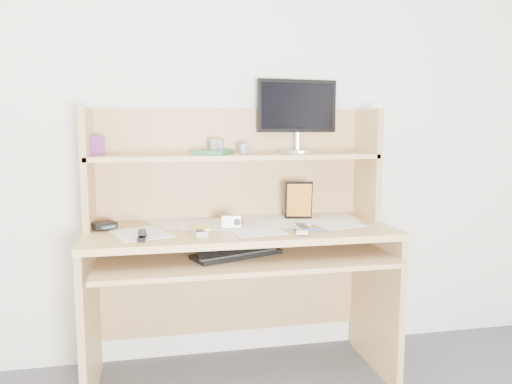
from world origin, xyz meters
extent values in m
cube|color=silver|center=(0.00, 1.80, 1.25)|extent=(3.60, 0.04, 2.50)
cube|color=tan|center=(0.00, 1.48, 0.73)|extent=(1.40, 0.60, 0.03)
cube|color=tan|center=(-0.68, 1.48, 0.36)|extent=(0.03, 0.56, 0.72)
cube|color=tan|center=(0.68, 1.48, 0.36)|extent=(0.03, 0.56, 0.72)
cube|color=tan|center=(0.00, 1.77, 0.34)|extent=(1.34, 0.02, 0.41)
cube|color=tan|center=(0.00, 1.36, 0.64)|extent=(1.28, 0.55, 0.02)
cube|color=tan|center=(0.00, 1.77, 1.02)|extent=(1.40, 0.02, 0.55)
cube|color=tan|center=(-0.68, 1.63, 1.02)|extent=(0.03, 0.30, 0.55)
cube|color=tan|center=(0.68, 1.63, 1.02)|extent=(0.03, 0.30, 0.55)
cube|color=tan|center=(0.00, 1.63, 1.07)|extent=(1.38, 0.30, 0.02)
cube|color=white|center=(0.00, 1.48, 0.75)|extent=(1.32, 0.54, 0.01)
cube|color=black|center=(-0.04, 1.34, 0.66)|extent=(0.42, 0.27, 0.02)
cube|color=black|center=(-0.04, 1.34, 0.67)|extent=(0.39, 0.26, 0.01)
cube|color=#A8A7A2|center=(0.25, 1.32, 0.77)|extent=(0.10, 0.19, 0.02)
cube|color=silver|center=(-0.20, 1.33, 0.77)|extent=(0.07, 0.10, 0.02)
cube|color=black|center=(-0.44, 1.31, 0.77)|extent=(0.04, 0.12, 0.04)
cube|color=black|center=(-0.62, 1.56, 0.77)|extent=(0.13, 0.13, 0.03)
cube|color=#FFE343|center=(-0.19, 1.46, 0.76)|extent=(0.09, 0.09, 0.01)
cube|color=silver|center=(-0.05, 1.46, 0.78)|extent=(0.09, 0.05, 0.05)
cube|color=black|center=(0.31, 1.60, 0.85)|extent=(0.14, 0.04, 0.19)
cylinder|color=blue|center=(0.28, 1.31, 0.76)|extent=(0.14, 0.02, 0.01)
cube|color=maroon|center=(-0.64, 1.64, 1.13)|extent=(0.07, 0.04, 0.09)
cube|color=#34824E|center=(-0.10, 1.63, 1.09)|extent=(0.21, 0.23, 0.02)
cylinder|color=black|center=(0.06, 1.65, 1.11)|extent=(0.05, 0.05, 0.06)
cylinder|color=white|center=(-0.10, 1.66, 1.12)|extent=(0.05, 0.05, 0.07)
cylinder|color=black|center=(0.04, 1.63, 1.11)|extent=(0.05, 0.05, 0.05)
cylinder|color=white|center=(-0.07, 1.67, 1.12)|extent=(0.05, 0.05, 0.07)
cylinder|color=silver|center=(0.34, 1.72, 1.09)|extent=(0.21, 0.21, 0.01)
cylinder|color=silver|center=(0.34, 1.72, 1.14)|extent=(0.04, 0.04, 0.09)
cube|color=black|center=(0.34, 1.74, 1.32)|extent=(0.43, 0.08, 0.27)
cube|color=black|center=(0.34, 1.73, 1.32)|extent=(0.39, 0.05, 0.23)
camera|label=1|loc=(-0.38, -0.76, 1.21)|focal=35.00mm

